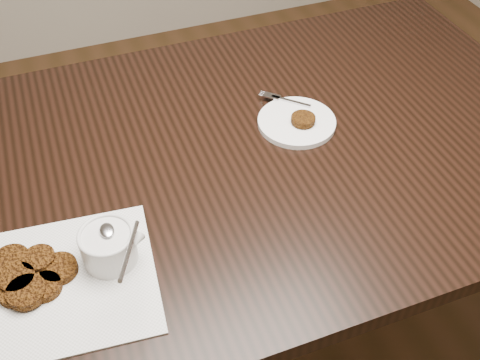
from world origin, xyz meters
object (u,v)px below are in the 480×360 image
(napkin, at_px, (72,281))
(plate_with_patty, at_px, (297,120))
(table, at_px, (253,251))
(sauce_ramekin, at_px, (105,234))

(napkin, distance_m, plate_with_patty, 0.61)
(table, bearing_deg, plate_with_patty, 17.79)
(plate_with_patty, bearing_deg, table, -162.21)
(sauce_ramekin, distance_m, plate_with_patty, 0.54)
(sauce_ramekin, bearing_deg, table, 28.58)
(table, height_order, plate_with_patty, plate_with_patty)
(table, relative_size, plate_with_patty, 8.21)
(napkin, distance_m, sauce_ramekin, 0.11)
(sauce_ramekin, height_order, plate_with_patty, sauce_ramekin)
(table, height_order, napkin, napkin)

